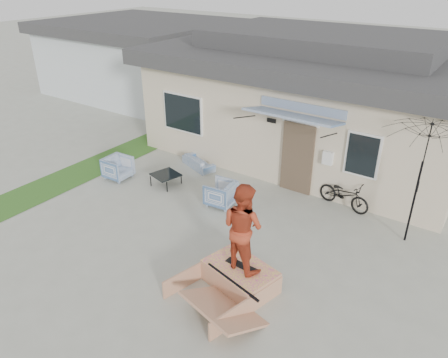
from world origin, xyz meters
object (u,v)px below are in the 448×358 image
Objects in this scene: armchair_left at (118,167)px; bicycle at (344,192)px; loveseat at (199,160)px; armchair_right at (221,192)px; coffee_table at (166,179)px; skateboard at (242,265)px; patio_umbrella at (420,176)px; skate_ramp at (240,276)px; skater at (243,226)px.

armchair_left is 0.51× the size of bicycle.
armchair_right is (1.98, -1.55, 0.13)m from loveseat.
skateboard is (4.30, -2.47, 0.32)m from coffee_table.
patio_umbrella reaches higher than skate_ramp.
skate_ramp is (5.82, -2.03, -0.15)m from armchair_left.
skater reaches higher than patio_umbrella.
armchair_left reaches higher than coffee_table.
loveseat is 1.76× the size of skateboard.
armchair_left is at bearing -162.25° from coffee_table.
skate_ramp is at bearing 156.24° from loveseat.
patio_umbrella is at bearing -81.63° from armchair_left.
skater is at bearing 36.87° from armchair_right.
armchair_right reaches higher than skate_ramp.
bicycle is at bearing 95.90° from skate_ramp.
patio_umbrella is 1.15× the size of skate_ramp.
patio_umbrella is 4.64m from skate_ramp.
patio_umbrella is 4.35m from skater.
skate_ramp is (2.26, -2.51, -0.14)m from armchair_right.
loveseat is 1.55m from coffee_table.
skate_ramp reaches higher than coffee_table.
patio_umbrella is at bearing -98.72° from bicycle.
skater reaches higher than coffee_table.
patio_umbrella is (6.66, -0.41, 1.50)m from loveseat.
skateboard is (2.27, -2.47, 0.12)m from armchair_right.
bicycle reaches higher than loveseat.
bicycle is at bearing -87.33° from skater.
skater is at bearing 156.65° from loveseat.
armchair_right is 0.35× the size of patio_umbrella.
skater is (0.01, 0.05, 1.22)m from skate_ramp.
loveseat is 1.70× the size of armchair_right.
bicycle is at bearing 20.09° from coffee_table.
patio_umbrella is (8.24, 1.63, 1.36)m from armchair_left.
armchair_right is at bearing -166.22° from patio_umbrella.
skate_ramp is at bearing -101.78° from skateboard.
coffee_table is 0.48× the size of bicycle.
loveseat is at bearing 88.21° from coffee_table.
patio_umbrella is at bearing 70.32° from skate_ramp.
skate_ramp is 0.27m from skateboard.
armchair_left reaches higher than skate_ramp.
skate_ramp is at bearing -177.04° from bicycle.
skate_ramp is at bearing -112.04° from armchair_left.
coffee_table is at bearing 163.34° from skate_ramp.
patio_umbrella is at bearing 98.07° from armchair_right.
patio_umbrella is at bearing 9.63° from coffee_table.
armchair_left reaches higher than skateboard.
coffee_table is 5.21m from bicycle.
coffee_table is 0.38× the size of skate_ramp.
skater is at bearing -123.68° from patio_umbrella.
skate_ramp is at bearing 86.70° from skater.
loveseat is 5.97m from skater.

